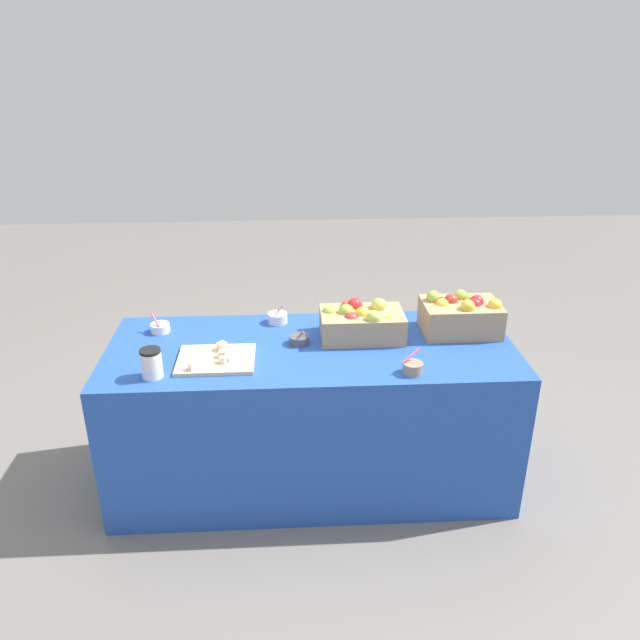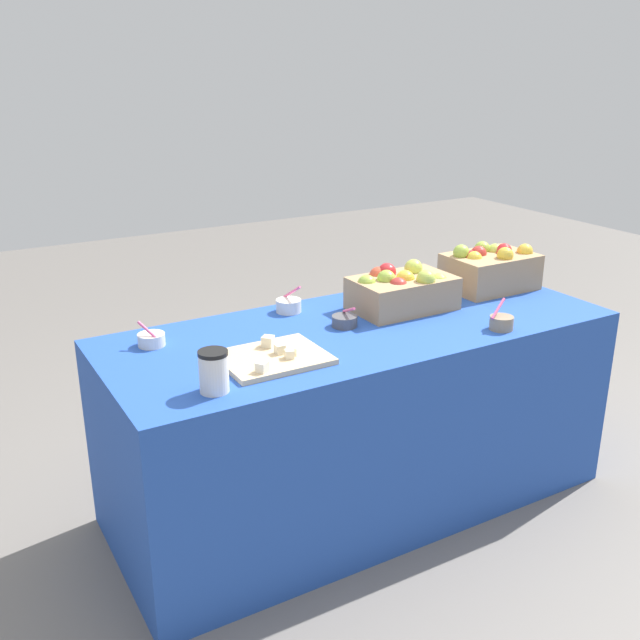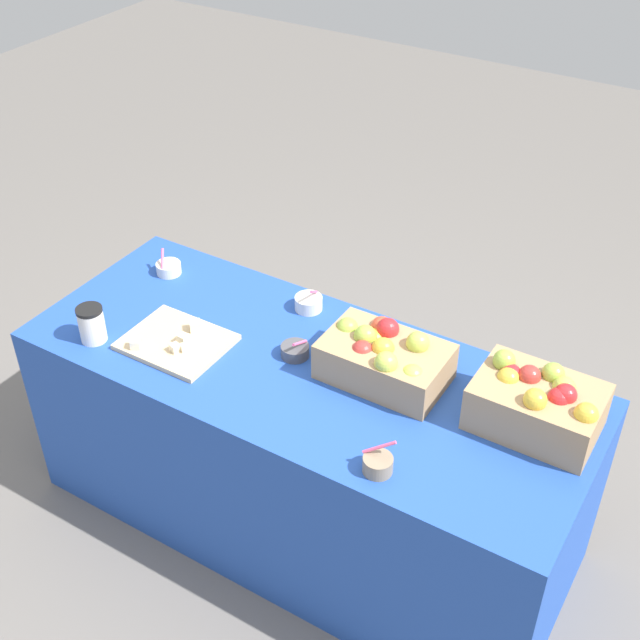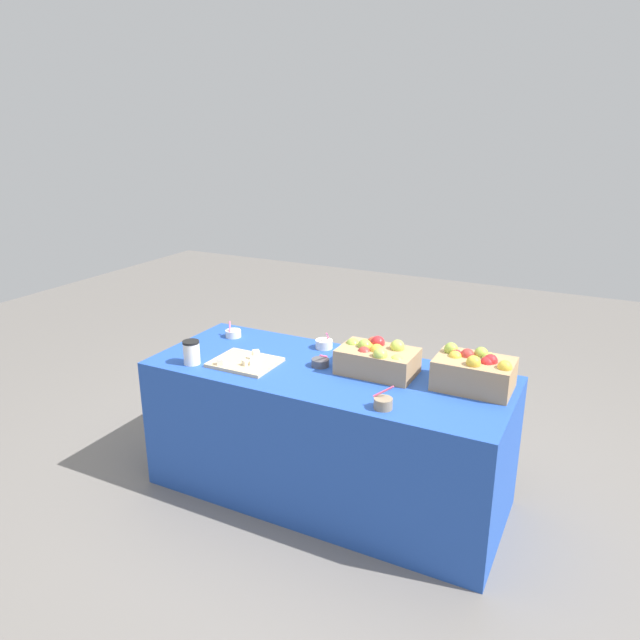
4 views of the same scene
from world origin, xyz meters
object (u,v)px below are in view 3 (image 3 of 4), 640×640
at_px(sample_bowl_far, 169,268).
at_px(sample_bowl_extra, 309,303).
at_px(coffee_cup, 92,324).
at_px(apple_crate_middle, 383,357).
at_px(cutting_board_front, 177,342).
at_px(sample_bowl_near, 295,351).
at_px(sample_bowl_mid, 378,464).
at_px(apple_crate_left, 537,403).

height_order(sample_bowl_far, sample_bowl_extra, sample_bowl_extra).
bearing_deg(coffee_cup, apple_crate_middle, 20.15).
xyz_separation_m(cutting_board_front, coffee_cup, (-0.25, -0.12, 0.05)).
bearing_deg(apple_crate_middle, cutting_board_front, -162.20).
bearing_deg(apple_crate_middle, sample_bowl_near, -169.01).
relative_size(sample_bowl_far, coffee_cup, 0.72).
bearing_deg(sample_bowl_mid, apple_crate_left, 52.70).
distance_m(sample_bowl_far, coffee_cup, 0.45).
height_order(apple_crate_left, apple_crate_middle, apple_crate_left).
relative_size(apple_crate_left, cutting_board_front, 1.09).
bearing_deg(sample_bowl_mid, coffee_cup, 178.37).
xyz_separation_m(apple_crate_left, cutting_board_front, (-1.16, -0.25, -0.08)).
bearing_deg(sample_bowl_far, cutting_board_front, -47.11).
distance_m(sample_bowl_near, coffee_cup, 0.69).
height_order(cutting_board_front, sample_bowl_near, sample_bowl_near).
bearing_deg(coffee_cup, cutting_board_front, 25.97).
xyz_separation_m(cutting_board_front, sample_bowl_far, (-0.30, 0.33, 0.01)).
bearing_deg(apple_crate_left, sample_bowl_near, -173.31).
bearing_deg(coffee_cup, sample_bowl_near, 24.14).
relative_size(sample_bowl_near, sample_bowl_extra, 0.86).
bearing_deg(sample_bowl_extra, coffee_cup, -134.80).
relative_size(sample_bowl_mid, sample_bowl_far, 1.14).
bearing_deg(sample_bowl_far, sample_bowl_near, -14.04).
height_order(sample_bowl_near, sample_bowl_mid, sample_bowl_mid).
bearing_deg(cutting_board_front, coffee_cup, -154.03).
distance_m(apple_crate_left, sample_bowl_near, 0.79).
xyz_separation_m(apple_crate_middle, sample_bowl_extra, (-0.40, 0.19, -0.05)).
xyz_separation_m(apple_crate_left, sample_bowl_extra, (-0.89, 0.16, -0.06)).
relative_size(cutting_board_front, coffee_cup, 2.63).
height_order(sample_bowl_near, sample_bowl_far, sample_bowl_far).
bearing_deg(sample_bowl_mid, sample_bowl_near, 146.71).
relative_size(apple_crate_middle, sample_bowl_far, 4.21).
xyz_separation_m(apple_crate_left, apple_crate_middle, (-0.49, -0.03, -0.01)).
xyz_separation_m(sample_bowl_far, coffee_cup, (0.05, -0.45, 0.04)).
bearing_deg(sample_bowl_extra, apple_crate_left, -9.96).
height_order(apple_crate_left, cutting_board_front, apple_crate_left).
height_order(apple_crate_left, sample_bowl_far, apple_crate_left).
height_order(apple_crate_middle, coffee_cup, apple_crate_middle).
distance_m(cutting_board_front, coffee_cup, 0.29).
bearing_deg(sample_bowl_mid, sample_bowl_far, 157.30).
distance_m(apple_crate_left, coffee_cup, 1.46).
height_order(sample_bowl_mid, coffee_cup, coffee_cup).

